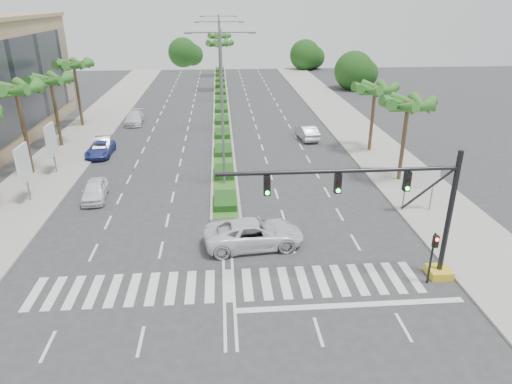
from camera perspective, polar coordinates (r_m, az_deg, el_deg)
ground at (r=24.73m, az=-3.44°, el=-11.56°), size 160.00×160.00×0.00m
footpath_right at (r=45.38m, az=15.54°, el=4.30°), size 6.00×120.00×0.15m
footpath_left at (r=45.28m, az=-23.72°, el=3.11°), size 6.00×120.00×0.15m
median at (r=66.83m, az=-4.38°, el=10.98°), size 2.20×75.00×0.20m
median_grass at (r=66.80m, az=-4.38°, el=11.08°), size 1.80×75.00×0.04m
signal_gantry at (r=24.80m, az=18.34°, el=-3.43°), size 12.60×1.20×7.20m
pedestrian_signal at (r=25.43m, az=21.29°, el=-6.80°), size 0.28×0.36×3.00m
direction_sign at (r=33.53m, az=19.84°, el=1.44°), size 2.70×0.11×3.40m
billboard_near at (r=37.09m, az=-27.07°, el=3.11°), size 0.18×2.10×4.35m
billboard_far at (r=42.42m, az=-24.25°, el=5.89°), size 0.18×2.10×4.35m
palm_left_mid at (r=42.27m, az=-27.76°, el=11.02°), size 4.57×4.68×7.95m
palm_left_far at (r=49.73m, az=-24.26°, el=12.39°), size 4.57×4.68×7.35m
palm_left_end at (r=57.21m, az=-21.80°, el=14.32°), size 4.57×4.68×7.75m
palm_right_near at (r=38.17m, az=18.46°, el=10.07°), size 4.57×4.68×7.05m
palm_right_far at (r=45.55m, az=14.65°, el=12.08°), size 4.57×4.68×6.75m
palm_median_a at (r=75.67m, az=-4.62°, el=17.81°), size 4.57×4.68×8.05m
palm_median_b at (r=90.62m, az=-4.67°, el=18.66°), size 4.57×4.68×8.05m
streetlight_near at (r=35.11m, az=-4.26°, el=11.13°), size 5.10×0.25×12.00m
streetlight_mid at (r=50.87m, az=-4.46°, el=14.84°), size 5.10×0.25×12.00m
streetlight_far at (r=66.75m, az=-4.57°, el=16.79°), size 5.10×0.25×12.00m
car_parked_a at (r=36.40m, az=-19.51°, el=0.20°), size 2.09×4.30×1.41m
car_parked_b at (r=47.65m, az=-18.57°, el=5.64°), size 1.96×4.53×1.45m
car_parked_c at (r=46.55m, az=-18.88°, el=5.11°), size 2.18×4.70×1.30m
car_parked_d at (r=57.73m, az=-14.95°, el=8.95°), size 2.17×4.93×1.41m
car_crossing at (r=27.84m, az=-0.27°, el=-5.21°), size 6.32×3.41×1.68m
car_right at (r=49.74m, az=6.37°, el=7.46°), size 2.12×4.78×1.52m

